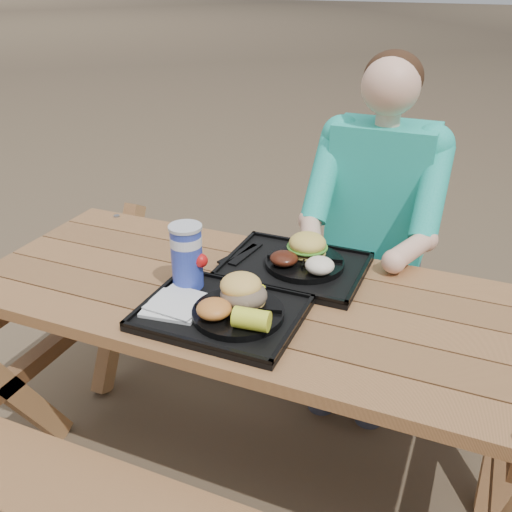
% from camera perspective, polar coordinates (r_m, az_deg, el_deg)
% --- Properties ---
extents(ground, '(60.00, 60.00, 0.00)m').
position_cam_1_polar(ground, '(2.24, 0.00, -20.51)').
color(ground, '#999999').
rests_on(ground, ground).
extents(picnic_table, '(1.80, 1.49, 0.75)m').
position_cam_1_polar(picnic_table, '(1.97, 0.00, -13.16)').
color(picnic_table, '#999999').
rests_on(picnic_table, ground).
extents(tray_near, '(0.45, 0.35, 0.02)m').
position_cam_1_polar(tray_near, '(1.64, -3.47, -5.80)').
color(tray_near, black).
rests_on(tray_near, picnic_table).
extents(tray_far, '(0.45, 0.35, 0.02)m').
position_cam_1_polar(tray_far, '(1.88, 3.89, -1.19)').
color(tray_far, black).
rests_on(tray_far, picnic_table).
extents(plate_near, '(0.26, 0.26, 0.02)m').
position_cam_1_polar(plate_near, '(1.61, -1.79, -5.71)').
color(plate_near, black).
rests_on(plate_near, tray_near).
extents(plate_far, '(0.26, 0.26, 0.02)m').
position_cam_1_polar(plate_far, '(1.88, 4.87, -0.69)').
color(plate_far, black).
rests_on(plate_far, tray_far).
extents(napkin_stack, '(0.18, 0.18, 0.02)m').
position_cam_1_polar(napkin_stack, '(1.67, -8.13, -4.80)').
color(napkin_stack, silver).
rests_on(napkin_stack, tray_near).
extents(soda_cup, '(0.09, 0.09, 0.19)m').
position_cam_1_polar(soda_cup, '(1.73, -6.92, -0.17)').
color(soda_cup, '#152AA2').
rests_on(soda_cup, tray_near).
extents(condiment_bbq, '(0.06, 0.06, 0.03)m').
position_cam_1_polar(condiment_bbq, '(1.73, -2.01, -2.87)').
color(condiment_bbq, black).
rests_on(condiment_bbq, tray_near).
extents(condiment_mustard, '(0.05, 0.05, 0.03)m').
position_cam_1_polar(condiment_mustard, '(1.70, 0.30, -3.54)').
color(condiment_mustard, yellow).
rests_on(condiment_mustard, tray_near).
extents(sandwich, '(0.13, 0.13, 0.13)m').
position_cam_1_polar(sandwich, '(1.60, -1.25, -2.71)').
color(sandwich, '#F8BD57').
rests_on(sandwich, plate_near).
extents(mac_cheese, '(0.10, 0.10, 0.05)m').
position_cam_1_polar(mac_cheese, '(1.57, -4.23, -5.30)').
color(mac_cheese, orange).
rests_on(mac_cheese, plate_near).
extents(corn_cob, '(0.11, 0.11, 0.06)m').
position_cam_1_polar(corn_cob, '(1.51, -0.46, -6.33)').
color(corn_cob, '#F5FF35').
rests_on(corn_cob, plate_near).
extents(cutlery_far, '(0.05, 0.18, 0.01)m').
position_cam_1_polar(cutlery_far, '(1.94, -1.04, 0.22)').
color(cutlery_far, black).
rests_on(cutlery_far, tray_far).
extents(burger, '(0.13, 0.13, 0.11)m').
position_cam_1_polar(burger, '(1.89, 5.19, 1.73)').
color(burger, '#EBC553').
rests_on(burger, plate_far).
extents(baked_beans, '(0.09, 0.09, 0.04)m').
position_cam_1_polar(baked_beans, '(1.83, 2.81, -0.24)').
color(baked_beans, '#45190D').
rests_on(baked_beans, plate_far).
extents(potato_salad, '(0.09, 0.09, 0.05)m').
position_cam_1_polar(potato_salad, '(1.79, 6.39, -0.94)').
color(potato_salad, white).
rests_on(potato_salad, plate_far).
extents(diner, '(0.48, 0.84, 1.28)m').
position_cam_1_polar(diner, '(2.36, 11.78, 1.10)').
color(diner, teal).
rests_on(diner, ground).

